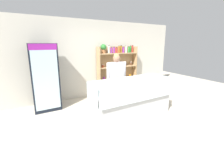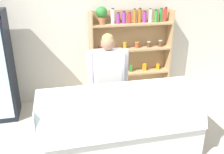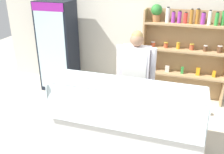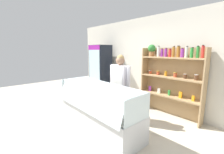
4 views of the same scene
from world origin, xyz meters
The scene contains 6 objects.
ground_plane centered at (0.00, 0.00, 0.00)m, with size 12.00×12.00×0.00m, color beige.
back_wall centered at (0.00, 2.12, 1.35)m, with size 6.80×0.10×2.70m, color beige.
drinks_fridge centered at (-1.85, 1.59, 0.95)m, with size 0.72×0.57×1.91m.
shelving_unit centered at (0.71, 1.92, 1.06)m, with size 1.63×0.29×1.88m.
deli_display_case centered at (0.04, 0.07, 0.31)m, with size 2.18×0.76×1.01m.
shop_clerk centered at (0.02, 0.76, 0.96)m, with size 0.64×0.25×1.62m.
Camera 3 is at (0.79, -2.94, 2.50)m, focal length 40.00 mm.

